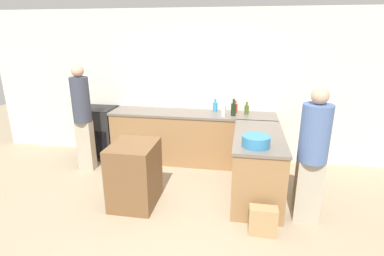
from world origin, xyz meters
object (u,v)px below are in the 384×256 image
at_px(dish_soap_bottle, 215,107).
at_px(olive_oil_bottle, 247,109).
at_px(wine_bottle_dark, 233,109).
at_px(hot_sauce_bottle, 235,108).
at_px(island_table, 135,174).
at_px(vinegar_bottle_clear, 224,110).
at_px(paper_bag, 263,221).
at_px(person_at_peninsula, 313,152).
at_px(person_by_range, 82,114).
at_px(range_oven, 100,132).
at_px(mixing_bowl, 256,141).

height_order(dish_soap_bottle, olive_oil_bottle, dish_soap_bottle).
xyz_separation_m(wine_bottle_dark, hot_sauce_bottle, (0.02, 0.23, -0.03)).
xyz_separation_m(island_table, dish_soap_bottle, (0.93, 1.68, 0.59)).
height_order(vinegar_bottle_clear, paper_bag, vinegar_bottle_clear).
xyz_separation_m(hot_sauce_bottle, person_at_peninsula, (0.98, -1.70, -0.09)).
xyz_separation_m(wine_bottle_dark, person_by_range, (-2.47, -0.55, -0.05)).
xyz_separation_m(dish_soap_bottle, person_by_range, (-2.14, -0.77, -0.03)).
bearing_deg(hot_sauce_bottle, person_by_range, -162.81).
bearing_deg(dish_soap_bottle, paper_bag, -69.27).
bearing_deg(wine_bottle_dark, person_at_peninsula, -55.76).
bearing_deg(person_at_peninsula, hot_sauce_bottle, 119.95).
bearing_deg(vinegar_bottle_clear, hot_sauce_bottle, 59.97).
relative_size(hot_sauce_bottle, paper_bag, 0.60).
bearing_deg(wine_bottle_dark, paper_bag, -76.26).
xyz_separation_m(hot_sauce_bottle, paper_bag, (0.43, -2.09, -0.85)).
height_order(island_table, hot_sauce_bottle, hot_sauce_bottle).
bearing_deg(vinegar_bottle_clear, paper_bag, -70.81).
bearing_deg(wine_bottle_dark, range_oven, 178.36).
xyz_separation_m(island_table, paper_bag, (1.71, -0.40, -0.26)).
relative_size(wine_bottle_dark, person_at_peninsula, 0.17).
bearing_deg(vinegar_bottle_clear, mixing_bowl, -69.43).
bearing_deg(vinegar_bottle_clear, island_table, -128.82).
xyz_separation_m(mixing_bowl, vinegar_bottle_clear, (-0.50, 1.32, 0.04)).
height_order(wine_bottle_dark, vinegar_bottle_clear, wine_bottle_dark).
bearing_deg(hot_sauce_bottle, olive_oil_bottle, -23.73).
xyz_separation_m(island_table, olive_oil_bottle, (1.48, 1.60, 0.58)).
bearing_deg(hot_sauce_bottle, wine_bottle_dark, -96.03).
bearing_deg(mixing_bowl, dish_soap_bottle, 112.23).
distance_m(range_oven, hot_sauce_bottle, 2.61).
distance_m(dish_soap_bottle, vinegar_bottle_clear, 0.36).
bearing_deg(olive_oil_bottle, island_table, -132.85).
bearing_deg(mixing_bowl, island_table, -178.50).
height_order(olive_oil_bottle, person_by_range, person_by_range).
relative_size(olive_oil_bottle, person_by_range, 0.12).
relative_size(mixing_bowl, person_by_range, 0.19).
distance_m(mixing_bowl, olive_oil_bottle, 1.56).
bearing_deg(mixing_bowl, range_oven, 152.47).
distance_m(olive_oil_bottle, person_at_peninsula, 1.79).
bearing_deg(dish_soap_bottle, person_at_peninsula, -51.74).
height_order(olive_oil_bottle, person_at_peninsula, person_at_peninsula).
bearing_deg(hot_sauce_bottle, mixing_bowl, -79.22).
distance_m(mixing_bowl, person_at_peninsula, 0.67).
distance_m(wine_bottle_dark, person_by_range, 2.53).
distance_m(hot_sauce_bottle, dish_soap_bottle, 0.36).
bearing_deg(wine_bottle_dark, island_table, -130.80).
distance_m(island_table, hot_sauce_bottle, 2.20).
xyz_separation_m(range_oven, hot_sauce_bottle, (2.54, 0.15, 0.55)).
bearing_deg(paper_bag, dish_soap_bottle, 110.73).
xyz_separation_m(olive_oil_bottle, person_at_peninsula, (0.78, -1.61, -0.10)).
relative_size(island_table, person_at_peninsula, 0.51).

